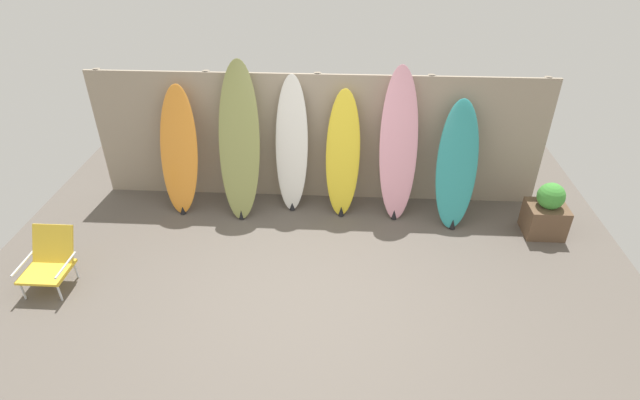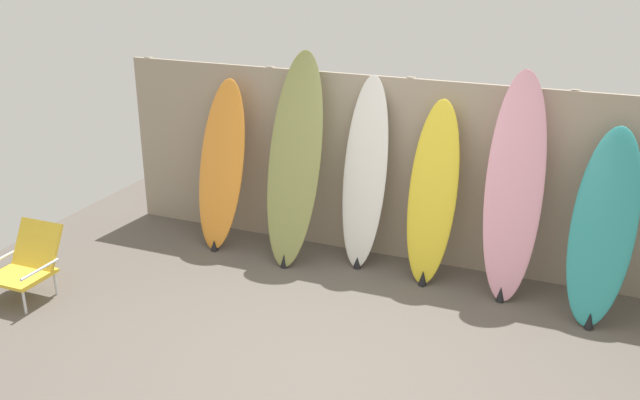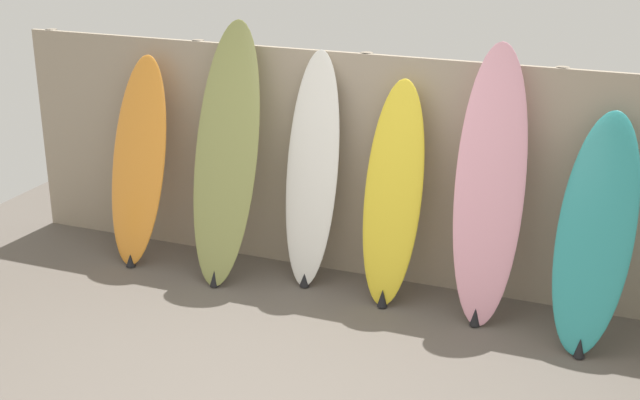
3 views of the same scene
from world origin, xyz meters
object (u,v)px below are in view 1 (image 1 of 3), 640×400
(surfboard_teal_5, at_px, (457,165))
(planter_box, at_px, (546,212))
(beach_chair, at_px, (50,259))
(surfboard_orange_0, at_px, (179,151))
(surfboard_olive_1, at_px, (239,143))
(surfboard_white_2, at_px, (292,146))
(surfboard_yellow_3, at_px, (343,155))
(surfboard_pink_4, at_px, (398,147))

(surfboard_teal_5, distance_m, planter_box, 1.27)
(beach_chair, bearing_deg, surfboard_orange_0, 80.00)
(beach_chair, bearing_deg, surfboard_olive_1, 63.23)
(surfboard_orange_0, bearing_deg, surfboard_white_2, 4.79)
(surfboard_orange_0, distance_m, surfboard_teal_5, 3.62)
(surfboard_yellow_3, height_order, surfboard_pink_4, surfboard_pink_4)
(surfboard_olive_1, relative_size, beach_chair, 3.21)
(surfboard_yellow_3, bearing_deg, surfboard_olive_1, -176.92)
(surfboard_white_2, relative_size, surfboard_pink_4, 0.92)
(surfboard_yellow_3, height_order, beach_chair, surfboard_yellow_3)
(surfboard_olive_1, distance_m, surfboard_teal_5, 2.81)
(planter_box, bearing_deg, surfboard_white_2, 171.16)
(surfboard_teal_5, bearing_deg, surfboard_olive_1, 178.88)
(surfboard_pink_4, bearing_deg, surfboard_olive_1, -178.50)
(surfboard_olive_1, height_order, surfboard_yellow_3, surfboard_olive_1)
(surfboard_orange_0, relative_size, planter_box, 2.35)
(surfboard_olive_1, height_order, planter_box, surfboard_olive_1)
(planter_box, bearing_deg, surfboard_pink_4, 167.72)
(surfboard_yellow_3, height_order, surfboard_teal_5, surfboard_yellow_3)
(surfboard_olive_1, bearing_deg, surfboard_white_2, 13.02)
(surfboard_orange_0, xyz_separation_m, beach_chair, (-1.04, -1.66, -0.52))
(surfboard_white_2, relative_size, surfboard_yellow_3, 1.09)
(surfboard_olive_1, relative_size, surfboard_pink_4, 1.02)
(planter_box, bearing_deg, surfboard_orange_0, 175.37)
(surfboard_yellow_3, distance_m, beach_chair, 3.66)
(surfboard_white_2, relative_size, planter_box, 2.52)
(surfboard_orange_0, xyz_separation_m, planter_box, (4.76, -0.39, -0.53))
(surfboard_olive_1, distance_m, planter_box, 4.01)
(surfboard_yellow_3, distance_m, surfboard_teal_5, 1.47)
(surfboard_orange_0, bearing_deg, beach_chair, -121.99)
(beach_chair, bearing_deg, surfboard_teal_5, 40.67)
(surfboard_orange_0, xyz_separation_m, surfboard_white_2, (1.48, 0.12, 0.06))
(surfboard_orange_0, relative_size, surfboard_pink_4, 0.86)
(surfboard_yellow_3, height_order, planter_box, surfboard_yellow_3)
(surfboard_white_2, height_order, beach_chair, surfboard_white_2)
(surfboard_olive_1, bearing_deg, planter_box, -5.18)
(surfboard_yellow_3, xyz_separation_m, surfboard_teal_5, (1.46, -0.13, -0.04))
(surfboard_white_2, distance_m, surfboard_teal_5, 2.15)
(surfboard_pink_4, distance_m, surfboard_teal_5, 0.78)
(surfboard_pink_4, bearing_deg, surfboard_orange_0, -179.49)
(surfboard_orange_0, distance_m, surfboard_yellow_3, 2.16)
(surfboard_pink_4, relative_size, surfboard_teal_5, 1.25)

